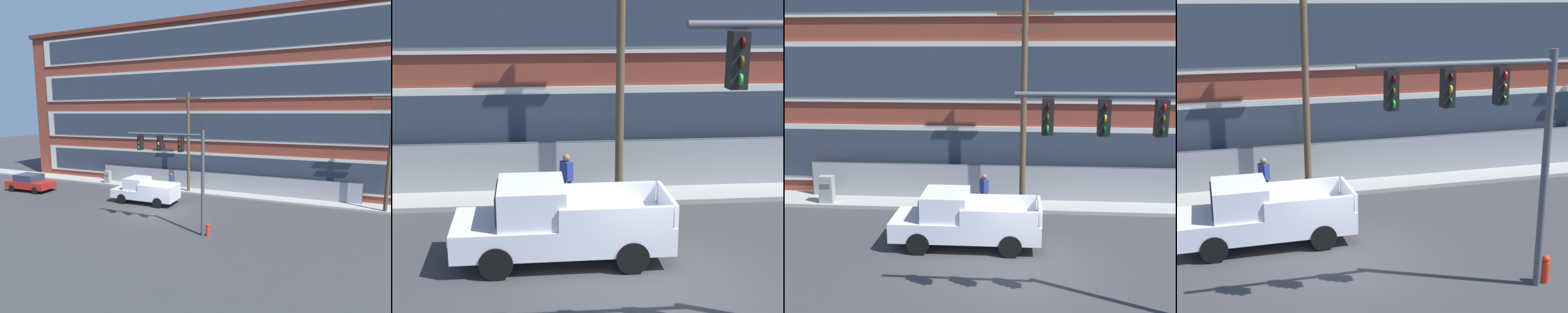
{
  "view_description": "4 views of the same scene",
  "coord_description": "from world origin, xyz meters",
  "views": [
    {
      "loc": [
        10.52,
        -19.0,
        7.17
      ],
      "look_at": [
        2.17,
        2.27,
        3.96
      ],
      "focal_mm": 28.0,
      "sensor_mm": 36.0,
      "label": 1
    },
    {
      "loc": [
        -2.75,
        -12.01,
        6.33
      ],
      "look_at": [
        -1.43,
        2.05,
        2.63
      ],
      "focal_mm": 55.0,
      "sensor_mm": 36.0,
      "label": 2
    },
    {
      "loc": [
        -0.19,
        -14.9,
        7.01
      ],
      "look_at": [
        -1.55,
        1.52,
        3.45
      ],
      "focal_mm": 45.0,
      "sensor_mm": 36.0,
      "label": 3
    },
    {
      "loc": [
        -3.54,
        -15.68,
        7.51
      ],
      "look_at": [
        1.28,
        1.71,
        2.63
      ],
      "focal_mm": 55.0,
      "sensor_mm": 36.0,
      "label": 4
    }
  ],
  "objects": [
    {
      "name": "sidewalk_building_side",
      "position": [
        0.0,
        6.8,
        0.08
      ],
      "size": [
        80.0,
        2.15,
        0.16
      ],
      "primitive_type": "cube",
      "color": "#9E9B93",
      "rests_on": "ground"
    },
    {
      "name": "utility_pole_near_corner",
      "position": [
        -0.05,
        6.15,
        4.96
      ],
      "size": [
        2.35,
        0.26,
        9.02
      ],
      "color": "brown",
      "rests_on": "ground"
    },
    {
      "name": "pedestrian_near_cabinet",
      "position": [
        -1.74,
        6.0,
        0.97
      ],
      "size": [
        0.42,
        0.47,
        1.69
      ],
      "color": "navy",
      "rests_on": "ground"
    },
    {
      "name": "chain_link_fence",
      "position": [
        2.03,
        7.27,
        0.92
      ],
      "size": [
        24.38,
        0.06,
        1.8
      ],
      "color": "gray",
      "rests_on": "ground"
    },
    {
      "name": "pickup_truck_white",
      "position": [
        -2.21,
        1.96,
        0.95
      ],
      "size": [
        5.45,
        2.23,
        2.02
      ],
      "color": "silver",
      "rests_on": "ground"
    },
    {
      "name": "ground_plane",
      "position": [
        0.0,
        0.0,
        0.0
      ],
      "size": [
        160.0,
        160.0,
        0.0
      ],
      "primitive_type": "plane",
      "color": "#38383A"
    }
  ]
}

